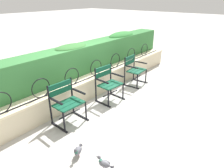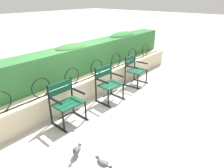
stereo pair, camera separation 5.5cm
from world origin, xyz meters
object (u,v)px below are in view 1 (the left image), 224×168
at_px(park_chair_left, 66,102).
at_px(pigeon_near_chairs, 78,150).
at_px(park_chair_centre, 108,83).
at_px(park_chair_right, 134,69).
at_px(pigeon_far_side, 104,164).

bearing_deg(park_chair_left, pigeon_near_chairs, -121.03).
bearing_deg(park_chair_centre, park_chair_right, 2.55).
bearing_deg(park_chair_left, park_chair_centre, -1.85).
xyz_separation_m(park_chair_left, pigeon_far_side, (-0.51, -1.48, -0.36)).
bearing_deg(park_chair_right, park_chair_left, -179.66).
bearing_deg(park_chair_right, pigeon_near_chairs, -162.96).
xyz_separation_m(park_chair_right, pigeon_far_side, (-3.08, -1.49, -0.35)).
distance_m(park_chair_right, pigeon_far_side, 3.44).
distance_m(park_chair_centre, pigeon_near_chairs, 2.10).
relative_size(park_chair_left, park_chair_right, 1.01).
bearing_deg(pigeon_far_side, pigeon_near_chairs, 96.49).
bearing_deg(park_chair_right, pigeon_far_side, -154.13).
height_order(park_chair_centre, pigeon_near_chairs, park_chair_centre).
xyz_separation_m(park_chair_left, park_chair_centre, (1.29, -0.04, 0.00)).
xyz_separation_m(park_chair_right, pigeon_near_chairs, (-3.14, -0.96, -0.35)).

